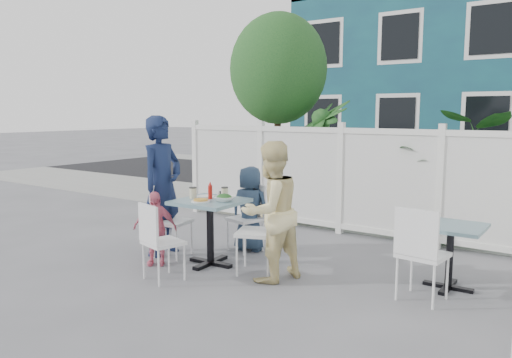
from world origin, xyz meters
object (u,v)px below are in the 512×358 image
Objects in this scene: chair_right at (263,225)px; toddler at (155,228)px; woman at (271,211)px; utility_cabinet at (241,170)px; spare_table at (450,239)px; chair_near at (157,236)px; man at (162,185)px; main_table at (210,215)px; chair_left at (167,215)px; boy at (250,209)px; chair_back at (249,212)px.

chair_right is 1.34m from toddler.
chair_right is 0.31m from woman.
spare_table is at bearing -22.69° from utility_cabinet.
man reaches higher than chair_near.
man is 1.72m from woman.
main_table is 0.89× the size of toddler.
chair_near is (-2.65, -1.57, -0.03)m from spare_table.
utility_cabinet is 1.32× the size of chair_left.
main_table is at bearing -162.96° from spare_table.
chair_near is at bearing 116.47° from chair_right.
spare_table is 0.76× the size of toddler.
spare_table is 1.89m from woman.
boy reaches higher than chair_right.
spare_table is at bearing -11.65° from toddler.
chair_left is at bearing 72.54° from chair_right.
chair_right is (3.17, -3.82, -0.04)m from utility_cabinet.
chair_left is 1.07× the size of chair_near.
chair_near is 1.26m from woman.
man is (-0.74, 0.81, 0.39)m from chair_near.
main_table is 0.92× the size of chair_near.
man is at bearing -57.89° from utility_cabinet.
woman reaches higher than spare_table.
chair_back is at bearing -42.44° from utility_cabinet.
toddler is at bearing 12.83° from chair_left.
chair_back is 0.49× the size of man.
toddler is (-0.55, -0.38, -0.17)m from main_table.
boy is at bearing -51.78° from man.
man is (-1.52, -0.08, 0.33)m from chair_right.
toddler is at bearing 88.88° from chair_right.
chair_near is at bearing 101.68° from chair_back.
boy is at bearing -42.34° from utility_cabinet.
boy is (-2.55, 0.00, 0.04)m from spare_table.
woman is at bearing -40.48° from utility_cabinet.
chair_back is (2.47, -3.12, -0.09)m from utility_cabinet.
spare_table is 0.79× the size of chair_near.
spare_table is 3.09m from chair_near.
man is (-3.39, -0.77, 0.37)m from spare_table.
main_table is 0.68m from toddler.
chair_near is at bearing -53.93° from utility_cabinet.
spare_table is 0.38× the size of man.
chair_near is at bearing -149.31° from spare_table.
utility_cabinet is 4.31m from chair_left.
spare_table is at bearing 93.02° from chair_left.
man is at bearing 92.29° from toddler.
main_table is at bearing 80.37° from chair_left.
chair_right is 0.99m from chair_back.
chair_right is 0.97m from boy.
woman is (0.19, -0.14, 0.20)m from chair_right.
chair_right is 0.86× the size of boy.
boy reaches higher than chair_back.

